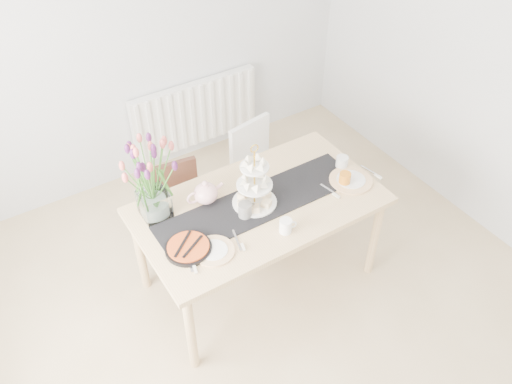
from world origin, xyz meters
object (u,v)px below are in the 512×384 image
mug_white (286,226)px  dining_table (259,212)px  chair_brown (178,207)px  chair_white (258,162)px  tart_tin (188,248)px  radiator (196,113)px  mug_orange (345,179)px  plate_left (214,251)px  plate_right (351,180)px  mug_grey (245,210)px  cream_jug (342,162)px  teapot (206,193)px  tulip_vase (149,171)px  cake_stand (254,190)px

mug_white → dining_table: bearing=108.3°
chair_brown → chair_white: (0.77, 0.12, 0.01)m
dining_table → tart_tin: tart_tin is taller
radiator → mug_orange: bearing=-81.7°
mug_orange → plate_left: bearing=157.5°
plate_right → mug_grey: bearing=173.2°
cream_jug → plate_left: bearing=173.0°
mug_orange → plate_right: (0.06, 0.00, -0.04)m
dining_table → chair_brown: 0.69m
teapot → mug_orange: size_ratio=2.70×
chair_brown → tulip_vase: size_ratio=1.21×
mug_grey → plate_right: 0.79m
tulip_vase → plate_right: tulip_vase is taller
chair_brown → mug_orange: 1.22m
plate_left → cake_stand: bearing=27.7°
dining_table → mug_white: mug_white is taller
mug_white → mug_orange: 0.61m
dining_table → mug_grey: mug_grey is taller
plate_left → mug_orange: bearing=3.5°
cake_stand → mug_grey: size_ratio=4.10×
dining_table → plate_right: size_ratio=5.43×
cake_stand → plate_left: bearing=-152.3°
chair_white → mug_orange: bearing=-89.3°
plate_left → dining_table: bearing=24.9°
radiator → tart_tin: bearing=-118.1°
radiator → mug_grey: (-0.47, -1.63, 0.35)m
radiator → cream_jug: 1.64m
dining_table → teapot: bearing=146.0°
chair_white → teapot: bearing=-155.9°
plate_right → plate_left: bearing=-176.7°
radiator → mug_white: (-0.33, -1.88, 0.35)m
cream_jug → plate_left: size_ratio=0.34×
cream_jug → tart_tin: (-1.26, -0.13, -0.03)m
radiator → plate_right: size_ratio=4.07×
tulip_vase → mug_orange: tulip_vase is taller
teapot → cake_stand: bearing=-32.8°
chair_brown → plate_left: chair_brown is taller
chair_white → mug_grey: mug_grey is taller
cake_stand → plate_right: bearing=-13.4°
radiator → tart_tin: size_ratio=4.28×
chair_brown → mug_white: (0.34, -0.86, 0.35)m
chair_white → cream_jug: size_ratio=9.24×
cream_jug → tart_tin: size_ratio=0.30×
radiator → mug_orange: (0.25, -1.72, 0.35)m
mug_white → mug_orange: bearing=33.0°
chair_white → dining_table: bearing=-132.4°
mug_white → mug_grey: bearing=138.0°
mug_white → teapot: bearing=138.5°
tart_tin → teapot: bearing=47.0°
chair_white → tulip_vase: bearing=-168.6°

